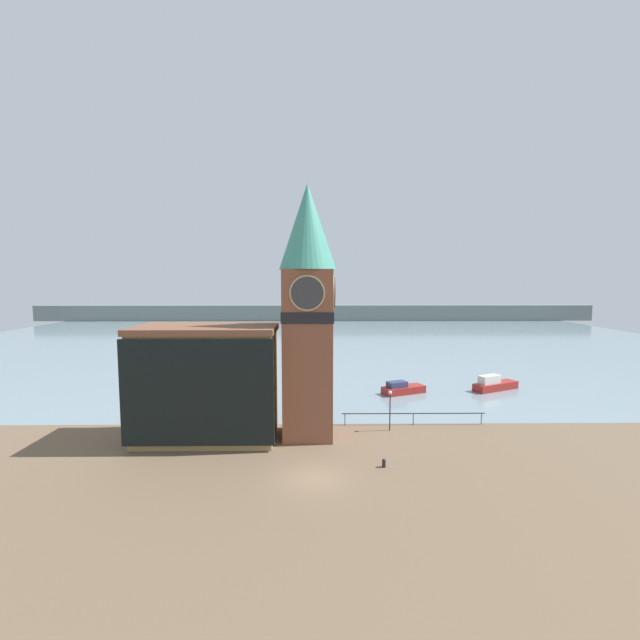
% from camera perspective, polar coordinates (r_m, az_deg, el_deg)
% --- Properties ---
extents(ground_plane, '(160.00, 160.00, 0.00)m').
position_cam_1_polar(ground_plane, '(30.64, -0.83, -20.36)').
color(ground_plane, brown).
extents(water, '(160.00, 120.00, 0.00)m').
position_cam_1_polar(water, '(99.34, -0.72, -2.29)').
color(water, gray).
rests_on(water, ground_plane).
extents(far_shoreline, '(180.00, 3.00, 5.00)m').
position_cam_1_polar(far_shoreline, '(138.86, -0.71, 0.95)').
color(far_shoreline, slate).
rests_on(far_shoreline, water).
extents(pier_railing, '(13.21, 0.08, 1.09)m').
position_cam_1_polar(pier_railing, '(41.15, 12.34, -12.18)').
color(pier_railing, '#333338').
rests_on(pier_railing, ground_plane).
extents(clock_tower, '(4.71, 4.71, 21.14)m').
position_cam_1_polar(clock_tower, '(35.58, -1.63, 2.02)').
color(clock_tower, brown).
rests_on(clock_tower, ground_plane).
extents(pier_building, '(11.73, 6.41, 9.52)m').
position_cam_1_polar(pier_building, '(37.19, -14.84, -8.05)').
color(pier_building, '#A88451').
rests_on(pier_building, ground_plane).
extents(boat_near, '(5.42, 3.63, 1.50)m').
position_cam_1_polar(boat_near, '(51.63, 10.92, -8.98)').
color(boat_near, maroon).
rests_on(boat_near, water).
extents(boat_far, '(6.18, 4.13, 1.89)m').
position_cam_1_polar(boat_far, '(56.26, 22.19, -7.96)').
color(boat_far, maroon).
rests_on(boat_far, water).
extents(mooring_bollard_near, '(0.28, 0.28, 0.62)m').
position_cam_1_polar(mooring_bollard_near, '(32.40, 8.52, -18.29)').
color(mooring_bollard_near, black).
rests_on(mooring_bollard_near, ground_plane).
extents(lamp_post, '(0.32, 0.32, 3.58)m').
position_cam_1_polar(lamp_post, '(38.83, 9.33, -10.79)').
color(lamp_post, black).
rests_on(lamp_post, ground_plane).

